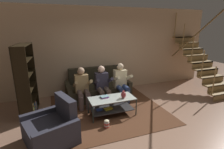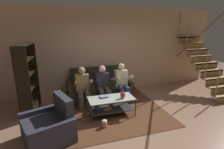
{
  "view_description": "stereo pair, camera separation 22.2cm",
  "coord_description": "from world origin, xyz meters",
  "px_view_note": "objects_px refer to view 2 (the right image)",
  "views": [
    {
      "loc": [
        -1.86,
        -3.4,
        2.29
      ],
      "look_at": [
        -0.29,
        0.89,
        1.0
      ],
      "focal_mm": 28.0,
      "sensor_mm": 36.0,
      "label": 1
    },
    {
      "loc": [
        -1.65,
        -3.47,
        2.29
      ],
      "look_at": [
        -0.29,
        0.89,
        1.0
      ],
      "focal_mm": 28.0,
      "sensor_mm": 36.0,
      "label": 2
    }
  ],
  "objects_px": {
    "book_stack": "(104,97)",
    "bookshelf": "(27,87)",
    "couch": "(99,88)",
    "armchair": "(50,126)",
    "coffee_table": "(111,104)",
    "vase": "(123,95)",
    "person_seated_middle": "(103,84)",
    "person_seated_right": "(122,81)",
    "person_seated_left": "(83,86)",
    "popcorn_tub": "(105,124)"
  },
  "relations": [
    {
      "from": "couch",
      "to": "armchair",
      "type": "relative_size",
      "value": 1.71
    },
    {
      "from": "person_seated_right",
      "to": "couch",
      "type": "bearing_deg",
      "value": 136.66
    },
    {
      "from": "coffee_table",
      "to": "vase",
      "type": "height_order",
      "value": "vase"
    },
    {
      "from": "person_seated_left",
      "to": "book_stack",
      "type": "relative_size",
      "value": 4.93
    },
    {
      "from": "person_seated_right",
      "to": "coffee_table",
      "type": "distance_m",
      "value": 1.04
    },
    {
      "from": "person_seated_middle",
      "to": "vase",
      "type": "relative_size",
      "value": 5.97
    },
    {
      "from": "coffee_table",
      "to": "popcorn_tub",
      "type": "height_order",
      "value": "coffee_table"
    },
    {
      "from": "person_seated_right",
      "to": "vase",
      "type": "distance_m",
      "value": 0.93
    },
    {
      "from": "coffee_table",
      "to": "book_stack",
      "type": "distance_m",
      "value": 0.26
    },
    {
      "from": "coffee_table",
      "to": "popcorn_tub",
      "type": "bearing_deg",
      "value": -120.81
    },
    {
      "from": "vase",
      "to": "coffee_table",
      "type": "bearing_deg",
      "value": 161.97
    },
    {
      "from": "coffee_table",
      "to": "person_seated_middle",
      "type": "bearing_deg",
      "value": 90.27
    },
    {
      "from": "person_seated_left",
      "to": "coffee_table",
      "type": "distance_m",
      "value": 1.03
    },
    {
      "from": "vase",
      "to": "bookshelf",
      "type": "xyz_separation_m",
      "value": [
        -2.36,
        0.93,
        0.16
      ]
    },
    {
      "from": "person_seated_middle",
      "to": "person_seated_right",
      "type": "relative_size",
      "value": 0.97
    },
    {
      "from": "person_seated_middle",
      "to": "book_stack",
      "type": "height_order",
      "value": "person_seated_middle"
    },
    {
      "from": "popcorn_tub",
      "to": "person_seated_middle",
      "type": "bearing_deg",
      "value": 76.51
    },
    {
      "from": "person_seated_middle",
      "to": "armchair",
      "type": "bearing_deg",
      "value": -137.45
    },
    {
      "from": "person_seated_right",
      "to": "vase",
      "type": "xyz_separation_m",
      "value": [
        -0.31,
        -0.87,
        -0.07
      ]
    },
    {
      "from": "person_seated_left",
      "to": "coffee_table",
      "type": "xyz_separation_m",
      "value": [
        0.61,
        -0.78,
        -0.31
      ]
    },
    {
      "from": "couch",
      "to": "person_seated_right",
      "type": "bearing_deg",
      "value": -43.34
    },
    {
      "from": "person_seated_middle",
      "to": "person_seated_right",
      "type": "bearing_deg",
      "value": 0.27
    },
    {
      "from": "vase",
      "to": "bookshelf",
      "type": "distance_m",
      "value": 2.54
    },
    {
      "from": "couch",
      "to": "person_seated_right",
      "type": "relative_size",
      "value": 1.73
    },
    {
      "from": "bookshelf",
      "to": "book_stack",
      "type": "bearing_deg",
      "value": -20.99
    },
    {
      "from": "person_seated_middle",
      "to": "armchair",
      "type": "height_order",
      "value": "person_seated_middle"
    },
    {
      "from": "coffee_table",
      "to": "popcorn_tub",
      "type": "xyz_separation_m",
      "value": [
        -0.32,
        -0.53,
        -0.22
      ]
    },
    {
      "from": "coffee_table",
      "to": "couch",
      "type": "bearing_deg",
      "value": 90.15
    },
    {
      "from": "couch",
      "to": "book_stack",
      "type": "height_order",
      "value": "couch"
    },
    {
      "from": "book_stack",
      "to": "bookshelf",
      "type": "relative_size",
      "value": 0.13
    },
    {
      "from": "person_seated_right",
      "to": "armchair",
      "type": "distance_m",
      "value": 2.54
    },
    {
      "from": "couch",
      "to": "book_stack",
      "type": "xyz_separation_m",
      "value": [
        -0.16,
        -1.25,
        0.2
      ]
    },
    {
      "from": "person_seated_right",
      "to": "bookshelf",
      "type": "xyz_separation_m",
      "value": [
        -2.67,
        0.06,
        0.09
      ]
    },
    {
      "from": "person_seated_right",
      "to": "person_seated_left",
      "type": "bearing_deg",
      "value": -179.87
    },
    {
      "from": "person_seated_middle",
      "to": "book_stack",
      "type": "bearing_deg",
      "value": -103.11
    },
    {
      "from": "couch",
      "to": "armchair",
      "type": "distance_m",
      "value": 2.46
    },
    {
      "from": "vase",
      "to": "bookshelf",
      "type": "height_order",
      "value": "bookshelf"
    },
    {
      "from": "couch",
      "to": "vase",
      "type": "relative_size",
      "value": 10.61
    },
    {
      "from": "armchair",
      "to": "coffee_table",
      "type": "bearing_deg",
      "value": 21.76
    },
    {
      "from": "vase",
      "to": "book_stack",
      "type": "relative_size",
      "value": 0.82
    },
    {
      "from": "couch",
      "to": "armchair",
      "type": "bearing_deg",
      "value": -127.54
    },
    {
      "from": "couch",
      "to": "person_seated_right",
      "type": "distance_m",
      "value": 0.9
    },
    {
      "from": "vase",
      "to": "popcorn_tub",
      "type": "distance_m",
      "value": 0.88
    },
    {
      "from": "person_seated_left",
      "to": "vase",
      "type": "distance_m",
      "value": 1.26
    },
    {
      "from": "couch",
      "to": "person_seated_right",
      "type": "xyz_separation_m",
      "value": [
        0.61,
        -0.57,
        0.35
      ]
    },
    {
      "from": "person_seated_middle",
      "to": "coffee_table",
      "type": "height_order",
      "value": "person_seated_middle"
    },
    {
      "from": "coffee_table",
      "to": "vase",
      "type": "distance_m",
      "value": 0.39
    },
    {
      "from": "vase",
      "to": "book_stack",
      "type": "bearing_deg",
      "value": 156.2
    },
    {
      "from": "person_seated_middle",
      "to": "vase",
      "type": "bearing_deg",
      "value": -71.27
    },
    {
      "from": "book_stack",
      "to": "bookshelf",
      "type": "distance_m",
      "value": 2.06
    }
  ]
}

